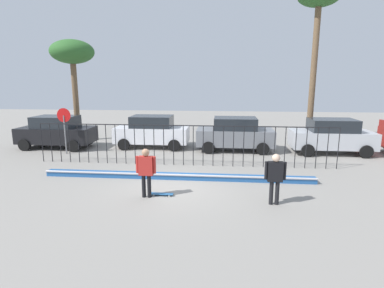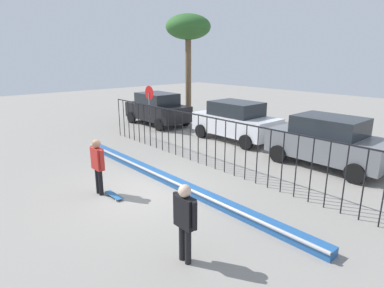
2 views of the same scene
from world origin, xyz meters
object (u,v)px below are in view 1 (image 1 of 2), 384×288
Objects in this scene: parked_car_black at (57,132)px; palm_tree_short at (72,55)px; stop_sign at (64,125)px; parked_car_white at (152,131)px; palm_tree_tall at (319,3)px; parked_car_gray at (235,134)px; parked_car_silver at (331,136)px; skateboarder at (146,168)px; skateboard at (162,194)px; camera_operator at (275,174)px.

parked_car_black is 5.14m from palm_tree_short.
palm_tree_short reaches higher than stop_sign.
parked_car_white is (5.61, 0.69, 0.00)m from parked_car_black.
palm_tree_tall is 1.47× the size of palm_tree_short.
parked_car_white is 1.00× the size of parked_car_gray.
palm_tree_short is (0.20, 2.30, 4.59)m from parked_car_black.
palm_tree_short is at bearing 171.81° from parked_car_silver.
parked_car_black is 2.02m from stop_sign.
parked_car_black is at bearing 132.01° from stop_sign.
parked_car_black is 17.12m from palm_tree_tall.
skateboarder is 10.27m from parked_car_black.
parked_car_gray is (3.28, 7.59, -0.05)m from skateboarder.
parked_car_white is at bearing 126.77° from skateboard.
skateboard is at bearing 57.76° from camera_operator.
parked_car_silver is at bearing -8.15° from palm_tree_short.
palm_tree_short is at bearing 150.29° from skateboard.
parked_car_silver is at bearing 5.94° from stop_sign.
parked_car_black is at bearing 159.01° from skateboard.
parked_car_gray is at bearing 10.40° from stop_sign.
skateboarder is 8.27m from parked_car_gray.
parked_car_gray is at bearing -1.44° from parked_car_black.
parked_car_gray is at bearing -18.90° from camera_operator.
stop_sign is (-4.33, -2.11, 0.64)m from parked_car_white.
palm_tree_short is (-7.49, 9.43, 5.50)m from skateboard.
parked_car_black is 5.65m from parked_car_white.
palm_tree_short is at bearing 119.18° from skateboarder.
parked_car_silver is (10.11, -0.61, 0.00)m from parked_car_white.
palm_tree_tall reaches higher than skateboarder.
skateboard is at bearing -51.52° from palm_tree_short.
parked_car_black and parked_car_silver have the same top height.
skateboarder is 1.02× the size of camera_operator.
skateboard is at bearing -127.51° from palm_tree_tall.
skateboarder is 0.18× the size of palm_tree_tall.
stop_sign reaches higher than parked_car_gray.
camera_operator is 13.13m from palm_tree_tall.
parked_car_silver is (8.02, 7.20, 0.91)m from skateboard.
skateboarder reaches higher than camera_operator.
parked_car_white reaches higher than skateboard.
camera_operator is 0.26× the size of palm_tree_short.
palm_tree_tall is (13.94, 4.10, 6.73)m from stop_sign.
parked_car_white is 4.90m from parked_car_gray.
parked_car_black is 1.00× the size of parked_car_white.
palm_tree_short is at bearing -178.56° from palm_tree_tall.
parked_car_black is at bearing 30.70° from camera_operator.
parked_car_black is at bearing -170.02° from palm_tree_tall.
parked_car_silver is at bearing -55.17° from camera_operator.
parked_car_silver is 14.53m from stop_sign.
parked_car_white is 12.28m from palm_tree_tall.
parked_car_silver is at bearing -3.79° from parked_car_white.
skateboarder is 0.40× the size of parked_car_white.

